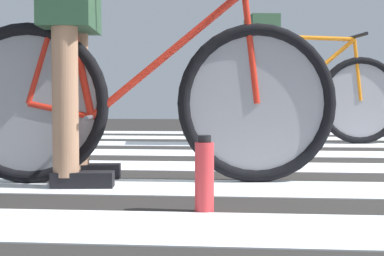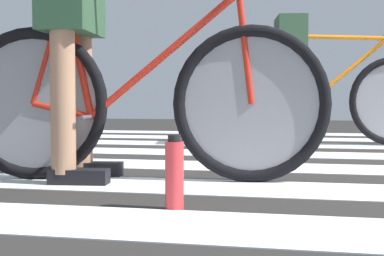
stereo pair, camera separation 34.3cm
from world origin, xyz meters
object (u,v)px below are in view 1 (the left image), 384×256
water_bottle (204,175)px  bicycle_1_of_2 (142,97)px  cyclist_1_of_2 (72,44)px  cyclist_2_of_2 (262,62)px  bicycle_2_of_2 (299,97)px

water_bottle → bicycle_1_of_2: bearing=117.0°
cyclist_1_of_2 → cyclist_2_of_2: size_ratio=0.93×
bicycle_2_of_2 → cyclist_2_of_2: 0.42m
bicycle_2_of_2 → cyclist_2_of_2: size_ratio=1.67×
bicycle_1_of_2 → water_bottle: (0.32, -0.63, -0.26)m
bicycle_1_of_2 → cyclist_2_of_2: cyclist_2_of_2 is taller
bicycle_1_of_2 → bicycle_2_of_2: 2.40m
cyclist_1_of_2 → water_bottle: size_ratio=3.71×
cyclist_1_of_2 → water_bottle: bearing=-50.0°
bicycle_2_of_2 → cyclist_2_of_2: (-0.31, -0.05, 0.28)m
cyclist_1_of_2 → bicycle_2_of_2: (1.21, 2.26, -0.24)m
bicycle_1_of_2 → bicycle_2_of_2: bearing=61.3°
bicycle_1_of_2 → cyclist_1_of_2: (-0.31, -0.04, 0.24)m
cyclist_1_of_2 → bicycle_2_of_2: bearing=55.2°
cyclist_1_of_2 → bicycle_2_of_2: 2.57m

